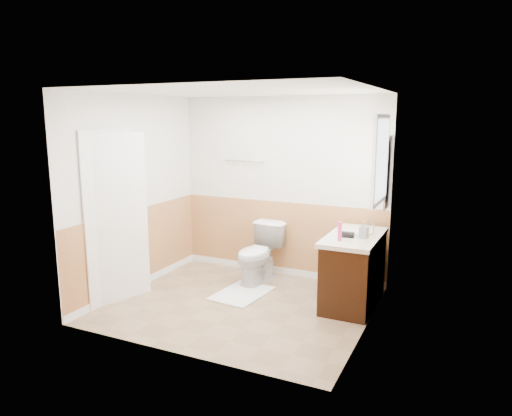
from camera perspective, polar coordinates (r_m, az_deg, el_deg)
The scene contains 32 objects.
floor at distance 5.77m, azimuth -1.99°, elevation -11.64°, with size 3.00×3.00×0.00m, color #8C7051.
ceiling at distance 5.33m, azimuth -2.17°, elevation 14.00°, with size 3.00×3.00×0.00m, color white.
wall_back at distance 6.58m, azimuth 3.08°, elevation 2.50°, with size 3.00×3.00×0.00m, color silver.
wall_front at distance 4.32m, azimuth -9.94°, elevation -2.14°, with size 3.00×3.00×0.00m, color silver.
wall_left at distance 6.23m, azimuth -14.46°, elevation 1.69°, with size 3.00×3.00×0.00m, color silver.
wall_right at distance 4.93m, azimuth 13.66°, elevation -0.67°, with size 3.00×3.00×0.00m, color silver.
wainscot_back at distance 6.72m, azimuth 2.97°, elevation -3.85°, with size 3.00×3.00×0.00m, color #BC7D4B.
wainscot_front at distance 4.56m, azimuth -9.54°, elevation -11.33°, with size 3.00×3.00×0.00m, color #BC7D4B.
wainscot_left at distance 6.38m, azimuth -14.06°, elevation -4.97°, with size 2.60×2.60×0.00m, color #BC7D4B.
wainscot_right at distance 5.13m, azimuth 13.14°, elevation -8.89°, with size 2.60×2.60×0.00m, color #BC7D4B.
toilet at distance 6.39m, azimuth 0.31°, elevation -5.54°, with size 0.45×0.78×0.80m, color white.
bath_mat at distance 6.09m, azimuth -1.71°, elevation -10.28°, with size 0.55×0.80×0.02m, color white.
vanity_cabinet at distance 5.79m, azimuth 11.71°, elevation -7.57°, with size 0.55×1.10×0.80m, color black.
vanity_knob_left at distance 5.72m, azimuth 8.59°, elevation -6.10°, with size 0.03×0.03×0.03m, color silver.
vanity_knob_right at distance 5.91m, azimuth 9.15°, elevation -5.57°, with size 0.03×0.03×0.03m, color silver.
countertop at distance 5.67m, azimuth 11.77°, elevation -3.48°, with size 0.60×1.15×0.05m, color beige.
sink_basin at distance 5.80m, azimuth 12.23°, elevation -2.81°, with size 0.36×0.36×0.02m, color silver.
faucet at distance 5.75m, azimuth 14.00°, elevation -2.39°, with size 0.02×0.02×0.14m, color silver.
lotion_bottle at distance 5.36m, azimuth 10.10°, elevation -2.78°, with size 0.05×0.05×0.22m, color #EA3C7D.
soap_dispenser at distance 5.53m, azimuth 12.92°, elevation -2.57°, with size 0.09×0.09×0.20m, color gray.
hair_dryer_body at distance 5.54m, azimuth 11.06°, elevation -3.17°, with size 0.07×0.07×0.14m, color black.
hair_dryer_handle at distance 5.56m, azimuth 10.78°, elevation -3.41°, with size 0.03×0.03×0.07m, color black.
mirror_panel at distance 5.96m, azimuth 15.69°, elevation 4.13°, with size 0.02×0.35×0.90m, color silver.
window_frame at distance 5.44m, azimuth 14.83°, elevation 5.67°, with size 0.04×0.80×1.00m, color white.
window_glass at distance 5.43m, azimuth 15.00°, elevation 5.66°, with size 0.01×0.70×0.90m, color white.
door at distance 5.87m, azimuth -16.37°, elevation -1.25°, with size 0.05×0.80×2.04m, color white.
door_frame at distance 5.92m, azimuth -16.93°, elevation -1.08°, with size 0.02×0.92×2.10m, color white.
door_knob at distance 6.10m, azimuth -13.88°, elevation -1.36°, with size 0.06×0.06×0.06m, color silver.
towel_bar at distance 6.72m, azimuth -1.44°, elevation 5.69°, with size 0.02×0.02×0.62m, color silver.
tp_holder_bar at distance 6.66m, azimuth 2.00°, elevation -2.21°, with size 0.02×0.02×0.14m, color silver.
tp_roll at distance 6.66m, azimuth 2.00°, elevation -2.21°, with size 0.11×0.11×0.10m, color white.
tp_sheet at distance 6.68m, azimuth 1.99°, elevation -3.13°, with size 0.10×0.01×0.16m, color white.
Camera 1 is at (2.43, -4.74, 2.22)m, focal length 33.08 mm.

